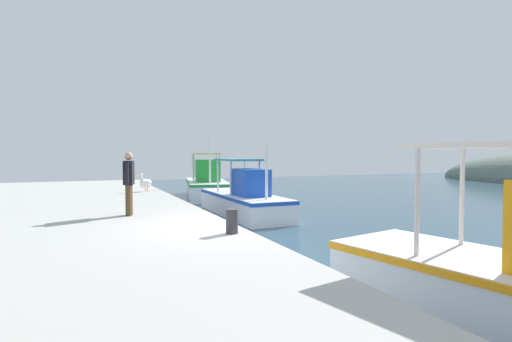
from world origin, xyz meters
TOP-DOWN VIEW (x-y plane):
  - fishing_boat_nearest at (-12.94, 3.11)m, footprint 6.47×3.35m
  - fishing_boat_second at (-5.97, 2.62)m, footprint 6.06×1.81m
  - pelican at (-9.28, -0.77)m, footprint 0.76×0.88m
  - fisherman_standing at (-2.38, -2.17)m, footprint 0.63×0.34m
  - mooring_bollard_nearest at (1.04, -0.45)m, footprint 0.26×0.26m

SIDE VIEW (x-z plane):
  - fishing_boat_second at x=-5.97m, z-range -0.78..2.07m
  - fishing_boat_nearest at x=-12.94m, z-range -0.99..2.44m
  - mooring_bollard_nearest at x=1.04m, z-range 0.80..1.31m
  - pelican at x=-9.28m, z-range 0.79..1.61m
  - fisherman_standing at x=-2.38m, z-range 0.90..2.62m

